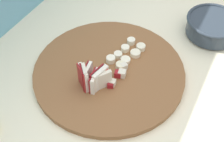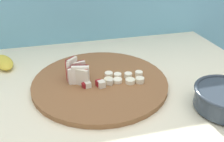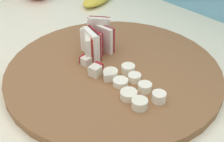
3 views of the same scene
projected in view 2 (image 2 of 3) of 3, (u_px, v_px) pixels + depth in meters
The scene contains 6 objects.
tile_backsplash at pixel (73, 80), 1.14m from camera, with size 2.40×0.04×1.34m, color #6BADC6.
cutting_board at pixel (100, 82), 0.74m from camera, with size 0.40×0.40×0.01m, color brown.
apple_wedge_fan at pixel (77, 72), 0.71m from camera, with size 0.07×0.08×0.07m.
apple_dice_pile at pixel (98, 84), 0.70m from camera, with size 0.09×0.03×0.02m.
banana_slice_rows at pixel (124, 78), 0.73m from camera, with size 0.12×0.08×0.02m.
banana_peel at pixel (4, 62), 0.84m from camera, with size 0.13×0.06×0.03m, color gold.
Camera 2 is at (-0.06, -0.60, 1.26)m, focal length 39.11 mm.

